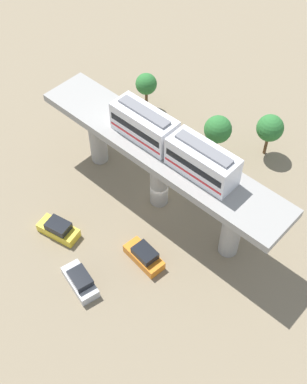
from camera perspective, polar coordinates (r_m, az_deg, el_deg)
ground_plane at (r=52.54m, az=0.64°, el=-1.00°), size 120.00×120.00×0.00m
viaduct at (r=47.99m, az=0.70°, el=3.54°), size 5.20×28.00×8.07m
train at (r=44.77m, az=2.18°, el=5.72°), size 2.64×13.55×3.24m
parked_car_orange at (r=47.60m, az=-1.08°, el=-7.38°), size 2.24×4.37×1.76m
parked_car_yellow at (r=50.26m, az=-10.88°, el=-4.23°), size 2.65×4.49×1.76m
parked_car_silver at (r=46.68m, az=-8.44°, el=-10.11°), size 2.72×4.50×1.76m
tree_near_viaduct at (r=60.90m, az=-0.85°, el=12.31°), size 2.61×2.61×4.95m
tree_mid_lot at (r=54.73m, az=7.42°, el=7.15°), size 3.07×3.07×5.52m
tree_far_corner at (r=56.10m, az=13.27°, el=7.16°), size 3.02×3.02×5.36m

